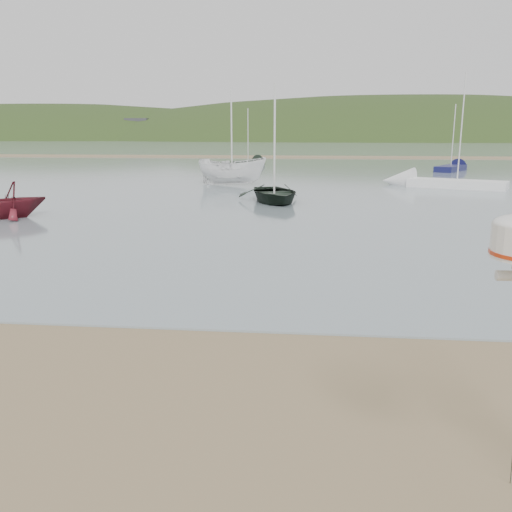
# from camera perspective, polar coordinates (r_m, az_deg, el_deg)

# --- Properties ---
(ground) EXTENTS (560.00, 560.00, 0.00)m
(ground) POSITION_cam_1_polar(r_m,az_deg,el_deg) (6.80, -16.36, -19.56)
(ground) COLOR #776245
(ground) RESTS_ON ground
(water) EXTENTS (560.00, 256.00, 0.04)m
(water) POSITION_cam_1_polar(r_m,az_deg,el_deg) (137.33, 4.87, 11.54)
(water) COLOR gray
(water) RESTS_ON ground
(sandbar) EXTENTS (560.00, 7.00, 0.07)m
(sandbar) POSITION_cam_1_polar(r_m,az_deg,el_deg) (75.39, 4.03, 10.36)
(sandbar) COLOR #776245
(sandbar) RESTS_ON water
(hill_ridge) EXTENTS (620.00, 180.00, 80.00)m
(hill_ridge) POSITION_cam_1_polar(r_m,az_deg,el_deg) (241.94, 9.64, 7.37)
(hill_ridge) COLOR #213214
(hill_ridge) RESTS_ON ground
(far_cottages) EXTENTS (294.40, 6.30, 8.00)m
(far_cottages) POSITION_cam_1_polar(r_m,az_deg,el_deg) (201.27, 6.10, 13.12)
(far_cottages) COLOR silver
(far_cottages) RESTS_ON ground
(boat_dark) EXTENTS (3.32, 1.82, 4.47)m
(boat_dark) POSITION_cam_1_polar(r_m,az_deg,el_deg) (27.56, 1.95, 10.30)
(boat_dark) COLOR black
(boat_dark) RESTS_ON water
(boat_red) EXTENTS (2.82, 2.82, 2.87)m
(boat_red) POSITION_cam_1_polar(r_m,az_deg,el_deg) (24.78, -24.60, 6.96)
(boat_red) COLOR maroon
(boat_red) RESTS_ON water
(boat_white) EXTENTS (2.26, 2.22, 4.85)m
(boat_white) POSITION_cam_1_polar(r_m,az_deg,el_deg) (36.45, -2.58, 11.26)
(boat_white) COLOR white
(boat_white) RESTS_ON water
(sailboat_blue_far) EXTENTS (4.54, 6.29, 6.35)m
(sailboat_blue_far) POSITION_cam_1_polar(r_m,az_deg,el_deg) (54.00, 20.30, 8.77)
(sailboat_blue_far) COLOR #131442
(sailboat_blue_far) RESTS_ON ground
(sailboat_white_near) EXTENTS (7.90, 5.02, 7.75)m
(sailboat_white_near) POSITION_cam_1_polar(r_m,az_deg,el_deg) (37.53, 17.11, 7.45)
(sailboat_white_near) COLOR white
(sailboat_white_near) RESTS_ON ground
(sailboat_dark_mid) EXTENTS (3.75, 6.43, 6.29)m
(sailboat_dark_mid) POSITION_cam_1_polar(r_m,az_deg,el_deg) (58.96, -0.10, 9.86)
(sailboat_dark_mid) COLOR black
(sailboat_dark_mid) RESTS_ON ground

